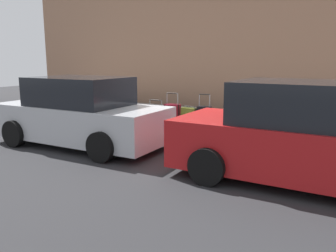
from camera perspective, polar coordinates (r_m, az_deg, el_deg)
ground_plane at (r=8.79m, az=3.44°, el=-2.66°), size 40.00×40.00×0.00m
sidewalk_curb at (r=11.02m, az=9.33°, el=0.39°), size 18.00×5.00×0.14m
suitcase_olive_0 at (r=8.37m, az=23.66°, el=-0.84°), size 0.36×0.26×0.91m
suitcase_maroon_1 at (r=8.49m, az=20.55°, el=-0.25°), size 0.48×0.22×0.82m
suitcase_teal_2 at (r=8.50m, az=17.23°, el=-0.52°), size 0.37×0.20×0.85m
suitcase_red_3 at (r=8.70m, az=14.68°, el=0.30°), size 0.37×0.23×0.80m
suitcase_navy_4 at (r=8.74m, az=11.32°, el=-0.02°), size 0.50×0.27×0.92m
suitcase_silver_5 at (r=9.03m, az=8.49°, el=0.30°), size 0.42×0.27×0.60m
suitcase_black_6 at (r=9.21m, az=5.98°, el=1.08°), size 0.37×0.29×1.04m
suitcase_olive_7 at (r=9.41m, az=3.50°, el=1.10°), size 0.44×0.23×0.69m
suitcase_maroon_8 at (r=9.56m, az=0.72°, el=1.52°), size 0.42×0.27×1.03m
suitcase_teal_9 at (r=9.78m, az=-2.02°, el=1.40°), size 0.48×0.24×0.82m
suitcase_red_10 at (r=10.08m, az=-4.37°, el=1.65°), size 0.43×0.24×0.65m
fire_hydrant at (r=10.64m, az=-8.55°, el=2.83°), size 0.39×0.21×0.84m
bollard_post at (r=10.94m, az=-11.61°, el=2.71°), size 0.12×0.12×0.79m
parked_car_red_0 at (r=6.22m, az=21.79°, el=-1.66°), size 4.44×2.11×1.72m
parked_car_silver_1 at (r=8.57m, az=-14.24°, el=1.93°), size 4.33×2.05×1.66m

